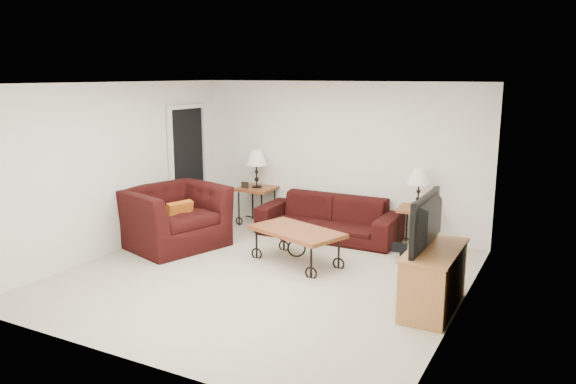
# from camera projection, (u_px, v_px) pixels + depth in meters

# --- Properties ---
(ground) EXTENTS (5.00, 5.00, 0.00)m
(ground) POSITION_uv_depth(u_px,v_px,m) (263.00, 276.00, 7.36)
(ground) COLOR #BDB0A1
(ground) RESTS_ON ground
(wall_back) EXTENTS (5.00, 0.02, 2.50)m
(wall_back) POSITION_uv_depth(u_px,v_px,m) (338.00, 158.00, 9.27)
(wall_back) COLOR white
(wall_back) RESTS_ON ground
(wall_front) EXTENTS (5.00, 0.02, 2.50)m
(wall_front) POSITION_uv_depth(u_px,v_px,m) (120.00, 231.00, 4.94)
(wall_front) COLOR white
(wall_front) RESTS_ON ground
(wall_left) EXTENTS (0.02, 5.00, 2.50)m
(wall_left) POSITION_uv_depth(u_px,v_px,m) (117.00, 168.00, 8.24)
(wall_left) COLOR white
(wall_left) RESTS_ON ground
(wall_right) EXTENTS (0.02, 5.00, 2.50)m
(wall_right) POSITION_uv_depth(u_px,v_px,m) (464.00, 204.00, 5.96)
(wall_right) COLOR white
(wall_right) RESTS_ON ground
(ceiling) EXTENTS (5.00, 5.00, 0.00)m
(ceiling) POSITION_uv_depth(u_px,v_px,m) (262.00, 83.00, 6.84)
(ceiling) COLOR white
(ceiling) RESTS_ON wall_back
(doorway) EXTENTS (0.08, 0.94, 2.04)m
(doorway) POSITION_uv_depth(u_px,v_px,m) (188.00, 167.00, 9.71)
(doorway) COLOR black
(doorway) RESTS_ON ground
(sofa) EXTENTS (2.29, 0.90, 0.67)m
(sofa) POSITION_uv_depth(u_px,v_px,m) (328.00, 217.00, 9.02)
(sofa) COLOR black
(sofa) RESTS_ON ground
(side_table_left) EXTENTS (0.62, 0.62, 0.66)m
(side_table_left) POSITION_uv_depth(u_px,v_px,m) (257.00, 206.00, 9.84)
(side_table_left) COLOR brown
(side_table_left) RESTS_ON ground
(side_table_right) EXTENTS (0.62, 0.62, 0.62)m
(side_table_right) POSITION_uv_depth(u_px,v_px,m) (417.00, 227.00, 8.54)
(side_table_right) COLOR brown
(side_table_right) RESTS_ON ground
(lamp_left) EXTENTS (0.38, 0.38, 0.66)m
(lamp_left) POSITION_uv_depth(u_px,v_px,m) (257.00, 169.00, 9.70)
(lamp_left) COLOR black
(lamp_left) RESTS_ON side_table_left
(lamp_right) EXTENTS (0.38, 0.38, 0.62)m
(lamp_right) POSITION_uv_depth(u_px,v_px,m) (419.00, 188.00, 8.42)
(lamp_right) COLOR black
(lamp_right) RESTS_ON side_table_right
(photo_frame_left) EXTENTS (0.13, 0.04, 0.11)m
(photo_frame_left) POSITION_uv_depth(u_px,v_px,m) (245.00, 185.00, 9.70)
(photo_frame_left) COLOR black
(photo_frame_left) RESTS_ON side_table_left
(photo_frame_right) EXTENTS (0.12, 0.03, 0.10)m
(photo_frame_right) POSITION_uv_depth(u_px,v_px,m) (425.00, 208.00, 8.27)
(photo_frame_right) COLOR black
(photo_frame_right) RESTS_ON side_table_right
(coffee_table) EXTENTS (1.47, 1.10, 0.49)m
(coffee_table) POSITION_uv_depth(u_px,v_px,m) (297.00, 246.00, 7.80)
(coffee_table) COLOR brown
(coffee_table) RESTS_ON ground
(armchair) EXTENTS (1.61, 1.73, 0.92)m
(armchair) POSITION_uv_depth(u_px,v_px,m) (174.00, 217.00, 8.54)
(armchair) COLOR black
(armchair) RESTS_ON ground
(throw_pillow) EXTENTS (0.23, 0.43, 0.42)m
(throw_pillow) POSITION_uv_depth(u_px,v_px,m) (179.00, 215.00, 8.42)
(throw_pillow) COLOR #B05116
(throw_pillow) RESTS_ON armchair
(tv_stand) EXTENTS (0.49, 1.18, 0.71)m
(tv_stand) POSITION_uv_depth(u_px,v_px,m) (433.00, 279.00, 6.25)
(tv_stand) COLOR #C47948
(tv_stand) RESTS_ON ground
(television) EXTENTS (0.14, 1.06, 0.61)m
(television) POSITION_uv_depth(u_px,v_px,m) (435.00, 222.00, 6.12)
(television) COLOR black
(television) RESTS_ON tv_stand
(backpack) EXTENTS (0.38, 0.33, 0.42)m
(backpack) POSITION_uv_depth(u_px,v_px,m) (402.00, 243.00, 8.07)
(backpack) COLOR black
(backpack) RESTS_ON ground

